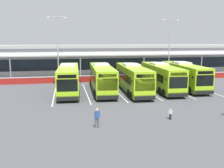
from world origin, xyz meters
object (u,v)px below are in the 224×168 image
at_px(pedestrian_child, 170,114).
at_px(pedestrian_near_bin, 97,117).
at_px(coach_bus_centre, 133,79).
at_px(coach_bus_right_centre, 161,77).
at_px(coach_bus_rightmost, 184,76).
at_px(coach_bus_leftmost, 69,79).
at_px(lamp_post_centre, 170,44).
at_px(lamp_post_west, 58,44).
at_px(coach_bus_left_centre, 102,79).

bearing_deg(pedestrian_child, pedestrian_near_bin, -172.78).
xyz_separation_m(coach_bus_centre, coach_bus_right_centre, (4.34, 0.67, 0.00)).
height_order(coach_bus_right_centre, coach_bus_rightmost, same).
relative_size(coach_bus_leftmost, lamp_post_centre, 1.11).
height_order(coach_bus_leftmost, pedestrian_child, coach_bus_leftmost).
xyz_separation_m(pedestrian_near_bin, lamp_post_west, (-3.59, 24.59, 5.42)).
xyz_separation_m(coach_bus_right_centre, pedestrian_near_bin, (-10.93, -13.71, -0.91)).
relative_size(coach_bus_left_centre, lamp_post_centre, 1.11).
distance_m(coach_bus_rightmost, lamp_post_centre, 11.83).
xyz_separation_m(pedestrian_child, pedestrian_near_bin, (-6.67, -0.84, 0.33)).
height_order(coach_bus_right_centre, pedestrian_near_bin, coach_bus_right_centre).
bearing_deg(coach_bus_centre, pedestrian_near_bin, -116.82).
height_order(coach_bus_centre, pedestrian_near_bin, coach_bus_centre).
bearing_deg(coach_bus_right_centre, coach_bus_left_centre, 177.76).
bearing_deg(coach_bus_left_centre, lamp_post_west, 119.97).
relative_size(coach_bus_leftmost, coach_bus_left_centre, 1.00).
relative_size(coach_bus_right_centre, lamp_post_west, 1.11).
relative_size(coach_bus_centre, lamp_post_centre, 1.11).
height_order(pedestrian_near_bin, lamp_post_centre, lamp_post_centre).
bearing_deg(pedestrian_near_bin, pedestrian_child, 7.22).
bearing_deg(coach_bus_leftmost, pedestrian_child, -57.20).
bearing_deg(coach_bus_left_centre, coach_bus_leftmost, 176.82).
height_order(coach_bus_centre, coach_bus_rightmost, same).
relative_size(coach_bus_left_centre, pedestrian_near_bin, 7.56).
relative_size(coach_bus_left_centre, coach_bus_right_centre, 1.00).
bearing_deg(lamp_post_centre, pedestrian_near_bin, -124.28).
bearing_deg(coach_bus_centre, lamp_post_west, 131.42).
bearing_deg(coach_bus_leftmost, lamp_post_west, 98.80).
bearing_deg(lamp_post_centre, lamp_post_west, -178.54).
distance_m(coach_bus_leftmost, coach_bus_left_centre, 4.50).
relative_size(coach_bus_rightmost, pedestrian_near_bin, 7.56).
bearing_deg(pedestrian_near_bin, coach_bus_leftmost, 97.97).
distance_m(coach_bus_rightmost, pedestrian_child, 15.89).
bearing_deg(pedestrian_child, coach_bus_centre, 90.34).
bearing_deg(coach_bus_leftmost, coach_bus_right_centre, -2.57).
bearing_deg(coach_bus_right_centre, lamp_post_west, 143.16).
xyz_separation_m(coach_bus_centre, lamp_post_west, (-10.19, 11.55, 4.50)).
xyz_separation_m(coach_bus_left_centre, lamp_post_centre, (14.63, 11.08, 4.50)).
bearing_deg(coach_bus_rightmost, coach_bus_leftmost, -179.53).
bearing_deg(coach_bus_rightmost, lamp_post_west, 151.10).
bearing_deg(pedestrian_child, coach_bus_leftmost, 122.80).
relative_size(coach_bus_leftmost, pedestrian_child, 12.19).
bearing_deg(pedestrian_near_bin, coach_bus_centre, 63.18).
bearing_deg(coach_bus_centre, coach_bus_rightmost, 9.54).
distance_m(coach_bus_right_centre, pedestrian_near_bin, 17.56).
height_order(coach_bus_centre, coach_bus_right_centre, same).
height_order(coach_bus_rightmost, pedestrian_child, coach_bus_rightmost).
bearing_deg(coach_bus_rightmost, pedestrian_near_bin, -135.77).
distance_m(coach_bus_leftmost, coach_bus_right_centre, 12.95).
distance_m(coach_bus_rightmost, pedestrian_near_bin, 20.70).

